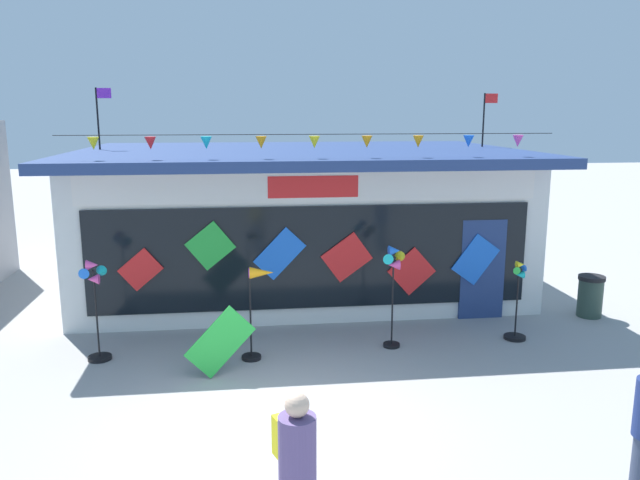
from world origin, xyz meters
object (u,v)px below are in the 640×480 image
kite_shop_building (299,217)px  wind_spinner_far_left (95,299)px  trash_bin (590,296)px  display_kite_on_ground (220,342)px  wind_spinner_center_left (394,274)px  person_near_camera (297,475)px  wind_spinner_left (258,298)px  wind_spinner_center_right (517,302)px

kite_shop_building → wind_spinner_far_left: bearing=-131.2°
trash_bin → display_kite_on_ground: display_kite_on_ground is taller
wind_spinner_center_left → person_near_camera: (-2.12, -5.12, -0.44)m
wind_spinner_left → display_kite_on_ground: bearing=-134.2°
kite_shop_building → wind_spinner_center_left: 4.50m
wind_spinner_far_left → wind_spinner_center_right: 7.31m
wind_spinner_far_left → person_near_camera: (2.86, -5.15, -0.18)m
person_near_camera → trash_bin: size_ratio=2.00×
wind_spinner_center_left → person_near_camera: bearing=-112.5°
trash_bin → display_kite_on_ground: 7.58m
wind_spinner_left → kite_shop_building: bearing=76.4°
kite_shop_building → wind_spinner_center_right: size_ratio=6.64×
wind_spinner_center_right → kite_shop_building: bearing=130.2°
person_near_camera → trash_bin: bearing=24.6°
kite_shop_building → person_near_camera: size_ratio=5.81×
trash_bin → wind_spinner_center_right: bearing=-152.5°
kite_shop_building → display_kite_on_ground: bearing=-108.3°
wind_spinner_far_left → trash_bin: 9.43m
wind_spinner_center_right → display_kite_on_ground: size_ratio=1.43×
kite_shop_building → wind_spinner_left: 4.71m
wind_spinner_center_left → display_kite_on_ground: 3.16m
wind_spinner_far_left → display_kite_on_ground: (2.03, -0.89, -0.51)m
wind_spinner_center_right → trash_bin: 2.32m
wind_spinner_left → wind_spinner_center_right: size_ratio=1.08×
wind_spinner_left → person_near_camera: size_ratio=0.94×
wind_spinner_far_left → trash_bin: (9.34, 1.13, -0.64)m
kite_shop_building → person_near_camera: bearing=-95.4°
wind_spinner_center_left → kite_shop_building: bearing=106.0°
wind_spinner_left → trash_bin: size_ratio=1.88×
kite_shop_building → wind_spinner_far_left: size_ratio=5.67×
person_near_camera → kite_shop_building: bearing=65.1°
wind_spinner_far_left → wind_spinner_center_right: size_ratio=1.17×
person_near_camera → display_kite_on_ground: person_near_camera is taller
kite_shop_building → person_near_camera: kite_shop_building is taller
wind_spinner_left → wind_spinner_center_left: (2.33, 0.22, 0.27)m
kite_shop_building → display_kite_on_ground: size_ratio=9.50×
wind_spinner_center_right → wind_spinner_center_left: bearing=-177.3°
wind_spinner_center_right → display_kite_on_ground: 5.35m
kite_shop_building → wind_spinner_center_right: kite_shop_building is taller
display_kite_on_ground → person_near_camera: bearing=-79.1°
wind_spinner_left → display_kite_on_ground: (-0.61, -0.63, -0.49)m
wind_spinner_center_right → person_near_camera: 6.86m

